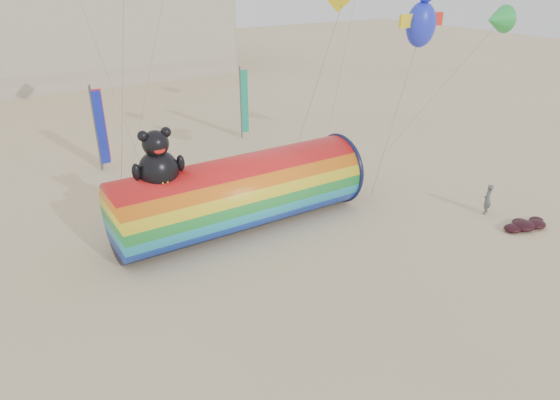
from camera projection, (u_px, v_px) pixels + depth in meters
ground at (289, 267)px, 20.96m from camera, size 160.00×160.00×0.00m
windsock_assembly at (240, 191)px, 23.52m from camera, size 12.17×3.71×5.61m
kite_handler at (487, 199)px, 25.20m from camera, size 0.67×0.57×1.58m
fabric_bundle at (525, 225)px, 24.02m from camera, size 2.62×1.35×0.41m
festival_banners at (153, 118)px, 32.00m from camera, size 11.05×1.15×5.20m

